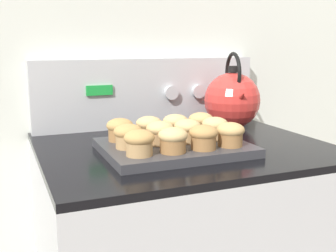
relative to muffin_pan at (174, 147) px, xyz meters
The scene contains 16 objects.
wall_back 0.48m from the muffin_pan, 82.35° to the left, with size 8.00×0.05×2.40m.
control_panel 0.36m from the muffin_pan, 80.92° to the left, with size 0.74×0.07×0.22m.
muffin_pan is the anchor object (origin of this frame).
muffin_r0_c0 0.15m from the muffin_pan, 146.65° to the right, with size 0.07×0.07×0.06m.
muffin_r0_c1 0.10m from the muffin_pan, 114.77° to the right, with size 0.07×0.07×0.06m.
muffin_r0_c2 0.10m from the muffin_pan, 63.12° to the right, with size 0.07×0.07×0.06m.
muffin_r0_c3 0.15m from the muffin_pan, 34.17° to the right, with size 0.07×0.07×0.06m.
muffin_r1_c0 0.13m from the muffin_pan, behind, with size 0.07×0.07×0.06m.
muffin_r1_c1 0.06m from the muffin_pan, behind, with size 0.07×0.07×0.06m.
muffin_r1_c2 0.06m from the muffin_pan, ahead, with size 0.07×0.07×0.06m.
muffin_r1_c3 0.12m from the muffin_pan, ahead, with size 0.07×0.07×0.06m.
muffin_r2_c0 0.15m from the muffin_pan, 146.34° to the left, with size 0.07×0.07×0.06m.
muffin_r2_c1 0.10m from the muffin_pan, 115.97° to the left, with size 0.07×0.07×0.06m.
muffin_r2_c2 0.10m from the muffin_pan, 64.41° to the left, with size 0.07×0.07×0.06m.
muffin_r2_c3 0.15m from the muffin_pan, 35.07° to the left, with size 0.07×0.07×0.06m.
tea_kettle 0.36m from the muffin_pan, 35.46° to the left, with size 0.18×0.21×0.24m.
Camera 1 is at (-0.46, -0.68, 1.20)m, focal length 45.00 mm.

